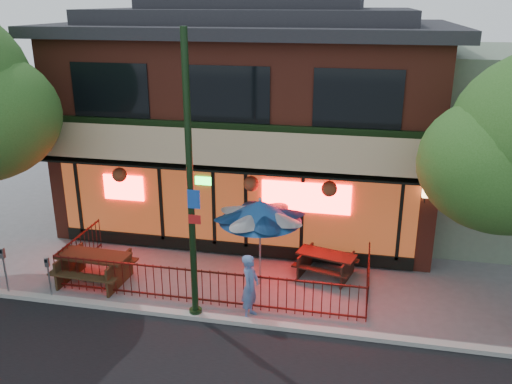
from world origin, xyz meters
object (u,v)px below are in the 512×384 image
at_px(street_light, 191,199).
at_px(picnic_table_right, 326,261).
at_px(picnic_table_left, 94,264).
at_px(patio_umbrella, 260,211).
at_px(pedestrian, 250,286).
at_px(parking_meter_near, 48,271).
at_px(parking_meter_far, 4,264).

xyz_separation_m(street_light, picnic_table_right, (3.01, 2.80, -2.69)).
bearing_deg(picnic_table_left, street_light, -18.43).
distance_m(patio_umbrella, pedestrian, 2.17).
xyz_separation_m(street_light, patio_umbrella, (1.25, 1.97, -0.96)).
height_order(patio_umbrella, parking_meter_near, patio_umbrella).
bearing_deg(street_light, parking_meter_far, -179.51).
relative_size(picnic_table_left, pedestrian, 1.21).
distance_m(street_light, patio_umbrella, 2.52).
bearing_deg(parking_meter_far, picnic_table_right, 19.01).
xyz_separation_m(picnic_table_right, pedestrian, (-1.67, -2.53, 0.39)).
xyz_separation_m(pedestrian, parking_meter_far, (-6.60, -0.32, 0.10)).
bearing_deg(picnic_table_right, picnic_table_left, -164.95).
distance_m(picnic_table_right, parking_meter_far, 8.76).
bearing_deg(parking_meter_near, picnic_table_left, 57.78).
bearing_deg(picnic_table_left, parking_meter_far, -149.45).
distance_m(patio_umbrella, parking_meter_far, 6.92).
bearing_deg(pedestrian, picnic_table_left, 87.46).
relative_size(picnic_table_left, patio_umbrella, 0.80).
distance_m(pedestrian, parking_meter_far, 6.61).
xyz_separation_m(picnic_table_right, parking_meter_far, (-8.27, -2.85, 0.48)).
xyz_separation_m(picnic_table_right, parking_meter_near, (-7.01, -2.80, 0.36)).
distance_m(street_light, pedestrian, 2.68).
distance_m(picnic_table_right, pedestrian, 3.06).
xyz_separation_m(picnic_table_left, patio_umbrella, (4.56, 0.87, 1.63)).
relative_size(street_light, parking_meter_near, 5.76).
bearing_deg(picnic_table_left, picnic_table_right, 15.05).
xyz_separation_m(street_light, pedestrian, (1.34, 0.27, -2.30)).
distance_m(street_light, parking_meter_near, 4.63).
distance_m(picnic_table_left, parking_meter_far, 2.29).
bearing_deg(patio_umbrella, parking_meter_far, -162.77).
xyz_separation_m(patio_umbrella, parking_meter_far, (-6.50, -2.02, -1.24)).
bearing_deg(picnic_table_right, parking_meter_near, -158.24).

